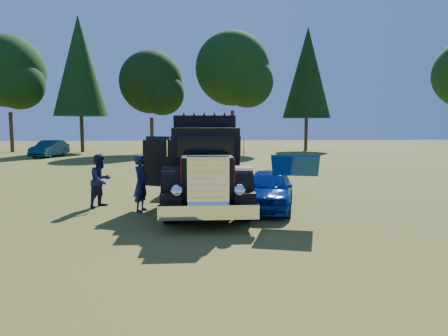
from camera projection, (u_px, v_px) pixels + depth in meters
The scene contains 7 objects.
ground at pixel (187, 228), 10.44m from camera, with size 120.00×120.00×0.00m, color #3A5418.
treeline at pixel (141, 69), 36.24m from camera, with size 72.10×24.04×13.84m.
diamond_t_truck at pixel (205, 168), 13.05m from camera, with size 3.28×7.16×3.00m.
hotrod_coupe at pixel (269, 189), 12.80m from camera, with size 2.39×4.25×1.89m.
spectator_near at pixel (141, 183), 12.39m from camera, with size 0.65×0.42×1.77m, color #1B2741.
spectator_far at pixel (101, 181), 13.09m from camera, with size 0.85×0.66×1.74m, color #1D2843.
distant_teal_car at pixel (50, 149), 33.86m from camera, with size 1.48×4.26×1.40m, color #0B4246.
Camera 1 is at (0.24, -10.25, 2.68)m, focal length 32.00 mm.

